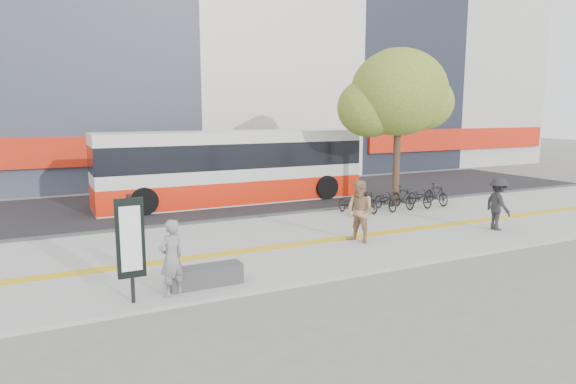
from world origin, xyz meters
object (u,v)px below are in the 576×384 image
street_tree (396,95)px  seated_woman (171,258)px  bench (206,276)px  signboard (130,240)px  bus (233,169)px  pedestrian_dark (498,204)px  pedestrian_tan (360,212)px

street_tree → seated_woman: street_tree is taller
bench → signboard: (-1.60, -0.31, 1.06)m
street_tree → seated_woman: 12.83m
bench → bus: 10.63m
street_tree → seated_woman: (-10.58, -6.28, -3.63)m
bench → pedestrian_dark: pedestrian_dark is taller
street_tree → pedestrian_dark: street_tree is taller
bus → seated_woman: size_ratio=6.95×
street_tree → pedestrian_tan: street_tree is taller
street_tree → signboard: bearing=-150.9°
bench → pedestrian_tan: bearing=17.4°
signboard → bus: bearing=59.9°
bus → bench: bearing=-113.4°
seated_woman → bus: bearing=-142.2°
bus → seated_woman: (-5.00, -9.96, -0.58)m
bench → seated_woman: seated_woman is taller
pedestrian_tan → pedestrian_dark: size_ratio=1.08×
bus → pedestrian_tan: 8.16m
signboard → pedestrian_dark: bearing=6.3°
street_tree → bus: bearing=146.6°
seated_woman → pedestrian_dark: bearing=160.9°
pedestrian_dark → seated_woman: bearing=109.9°
bus → pedestrian_dark: size_ratio=6.63×
bus → pedestrian_dark: (5.82, -8.73, -0.54)m
signboard → pedestrian_dark: signboard is taller
street_tree → bus: size_ratio=0.56×
bench → bus: size_ratio=0.14×
signboard → bus: size_ratio=0.20×
signboard → street_tree: 13.40m
bench → bus: bus is taller
street_tree → pedestrian_tan: bearing=-136.5°
signboard → bus: 11.57m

